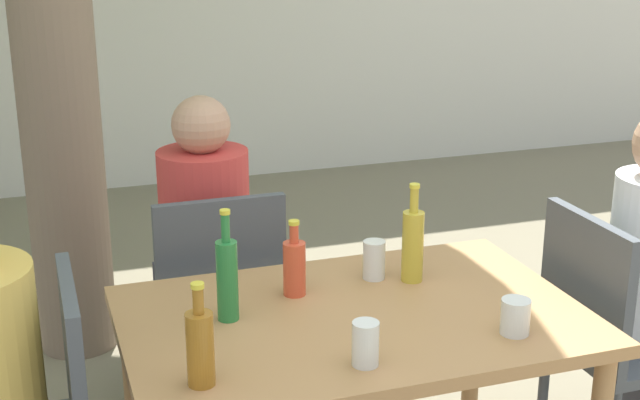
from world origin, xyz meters
TOP-DOWN VIEW (x-y plane):
  - dining_table_front at (0.00, 0.00)m, footprint 1.31×0.85m
  - patio_chair_1 at (0.89, 0.00)m, footprint 0.44×0.44m
  - patio_chair_2 at (-0.26, 0.66)m, footprint 0.44×0.44m
  - person_seated_2 at (-0.26, 0.90)m, footprint 0.32×0.56m
  - amber_bottle_0 at (-0.49, -0.26)m, footprint 0.07×0.07m
  - green_bottle_1 at (-0.35, 0.08)m, footprint 0.06×0.06m
  - oil_cruet_2 at (0.26, 0.17)m, footprint 0.07×0.07m
  - soda_bottle_3 at (-0.12, 0.19)m, footprint 0.07×0.07m
  - drinking_glass_0 at (-0.08, -0.29)m, footprint 0.07×0.07m
  - drinking_glass_1 at (0.15, 0.22)m, footprint 0.07×0.07m
  - drinking_glass_2 at (0.37, -0.26)m, footprint 0.08×0.08m

SIDE VIEW (x-z plane):
  - patio_chair_1 at x=0.89m, z-range 0.07..0.99m
  - patio_chair_2 at x=-0.26m, z-range 0.07..0.99m
  - person_seated_2 at x=-0.26m, z-range -0.07..1.15m
  - dining_table_front at x=0.00m, z-range 0.28..1.00m
  - drinking_glass_2 at x=0.37m, z-range 0.72..0.82m
  - drinking_glass_0 at x=-0.08m, z-range 0.72..0.84m
  - drinking_glass_1 at x=0.15m, z-range 0.72..0.84m
  - soda_bottle_3 at x=-0.12m, z-range 0.70..0.93m
  - amber_bottle_0 at x=-0.49m, z-range 0.69..0.96m
  - oil_cruet_2 at x=0.26m, z-range 0.69..1.00m
  - green_bottle_1 at x=-0.35m, z-range 0.69..1.01m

